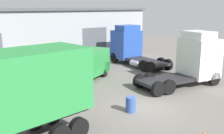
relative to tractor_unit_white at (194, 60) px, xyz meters
name	(u,v)px	position (x,y,z in m)	size (l,w,h in m)	color
ground_plane	(146,108)	(-6.45, -1.43, -1.91)	(60.00, 60.00, 0.00)	slate
warehouse_building	(35,35)	(-6.45, 15.57, 0.96)	(26.61, 6.51, 5.73)	#93999E
tractor_unit_white	(194,60)	(0.00, 0.00, 0.00)	(6.78, 3.47, 4.07)	silver
delivery_van_green	(85,64)	(-6.06, 5.95, -0.59)	(5.53, 4.08, 2.41)	#28843D
tractor_unit_blue	(130,46)	(1.08, 8.70, -0.04)	(2.91, 6.96, 3.99)	#2347A3
oil_drum	(131,104)	(-7.55, -1.29, -1.47)	(0.58, 0.58, 0.88)	#33519E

